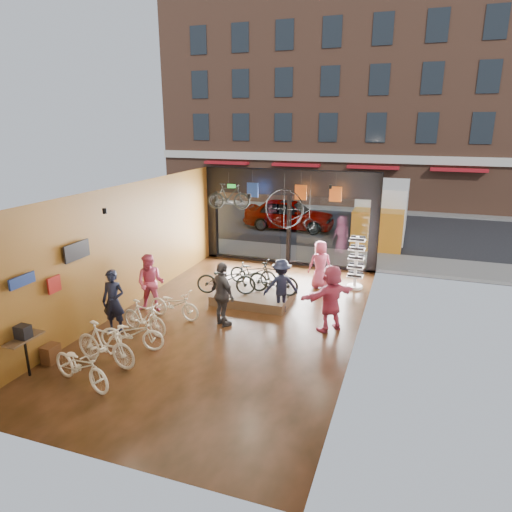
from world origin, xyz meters
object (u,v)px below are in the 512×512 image
at_px(display_platform, 254,296).
at_px(display_bike_left, 226,279).
at_px(customer_1, 151,283).
at_px(penny_farthing, 292,211).
at_px(floor_bike_1, 105,344).
at_px(sunglasses_rack, 356,263).
at_px(customer_0, 114,301).
at_px(customer_2, 223,294).
at_px(customer_5, 331,298).
at_px(floor_bike_3, 144,318).
at_px(customer_4, 320,264).
at_px(display_bike_mid, 273,279).
at_px(box_truck, 381,214).
at_px(customer_3, 281,286).
at_px(street_car, 289,214).
at_px(floor_bike_2, 132,333).
at_px(hung_bike, 229,196).
at_px(display_bike_right, 253,272).
at_px(floor_bike_4, 174,304).
at_px(floor_bike_0, 81,366).

xyz_separation_m(display_platform, display_bike_left, (-0.77, -0.45, 0.64)).
xyz_separation_m(customer_1, penny_farthing, (3.18, 4.49, 1.61)).
relative_size(floor_bike_1, sunglasses_rack, 0.95).
relative_size(customer_0, customer_2, 0.95).
xyz_separation_m(display_bike_left, customer_5, (3.47, -0.89, 0.15)).
bearing_deg(display_bike_left, floor_bike_3, 141.48).
bearing_deg(penny_farthing, display_platform, -100.51).
bearing_deg(display_bike_left, customer_4, -61.15).
height_order(display_platform, penny_farthing, penny_farthing).
height_order(display_bike_mid, customer_0, customer_0).
height_order(floor_bike_1, display_platform, floor_bike_1).
height_order(customer_2, customer_4, customer_2).
relative_size(box_truck, customer_3, 4.13).
relative_size(street_car, box_truck, 0.71).
height_order(floor_bike_3, sunglasses_rack, sunglasses_rack).
height_order(floor_bike_2, display_platform, floor_bike_2).
height_order(display_platform, hung_bike, hung_bike).
bearing_deg(display_bike_right, street_car, 13.17).
bearing_deg(customer_0, floor_bike_4, 43.39).
bearing_deg(customer_5, hung_bike, -88.32).
relative_size(sunglasses_rack, hung_bike, 1.17).
distance_m(floor_bike_1, customer_0, 1.84).
xyz_separation_m(floor_bike_2, floor_bike_3, (-0.20, 0.89, 0.03)).
distance_m(display_bike_left, customer_0, 3.60).
bearing_deg(customer_0, display_bike_mid, 37.58).
height_order(customer_1, customer_4, customer_1).
relative_size(display_platform, sunglasses_rack, 1.30).
xyz_separation_m(floor_bike_3, sunglasses_rack, (4.95, 5.46, 0.46)).
bearing_deg(floor_bike_1, street_car, 5.78).
xyz_separation_m(customer_5, hung_bike, (-4.56, 3.82, 1.98)).
relative_size(box_truck, floor_bike_4, 4.10).
distance_m(display_bike_right, customer_5, 3.55).
bearing_deg(floor_bike_0, display_bike_mid, -8.37).
relative_size(street_car, floor_bike_3, 3.09).
distance_m(display_bike_mid, customer_2, 2.24).
distance_m(floor_bike_2, floor_bike_3, 0.91).
height_order(display_bike_left, customer_1, customer_1).
distance_m(display_bike_right, penny_farthing, 2.82).
bearing_deg(floor_bike_2, penny_farthing, -31.32).
bearing_deg(customer_1, floor_bike_4, -29.63).
bearing_deg(display_bike_right, floor_bike_2, 166.73).
bearing_deg(sunglasses_rack, display_bike_right, -161.42).
distance_m(street_car, penny_farthing, 8.05).
xyz_separation_m(display_bike_left, customer_3, (1.82, -0.07, 0.03)).
bearing_deg(customer_1, floor_bike_1, -90.45).
bearing_deg(display_platform, display_bike_left, -149.88).
distance_m(customer_0, penny_farthing, 7.13).
height_order(box_truck, hung_bike, hung_bike).
distance_m(box_truck, display_platform, 9.89).
relative_size(box_truck, floor_bike_1, 3.84).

